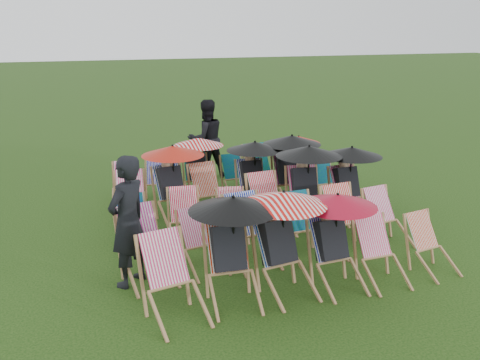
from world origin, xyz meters
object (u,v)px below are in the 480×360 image
object	(u,v)px
deckchair_29	(298,161)
person_rear	(206,139)
deckchair_5	(433,245)
deckchair_0	(174,281)
person_left	(128,221)

from	to	relation	value
deckchair_29	person_rear	world-z (taller)	person_rear
deckchair_5	person_rear	size ratio (longest dim) A/B	0.45
deckchair_0	deckchair_29	xyz separation A→B (m)	(3.89, 4.66, 0.10)
deckchair_5	deckchair_29	xyz separation A→B (m)	(-0.03, 4.61, 0.19)
deckchair_0	person_rear	xyz separation A→B (m)	(2.15, 6.12, 0.43)
deckchair_0	deckchair_5	bearing A→B (deg)	-10.47
person_rear	deckchair_5	bearing A→B (deg)	99.29
deckchair_0	person_left	bearing A→B (deg)	97.60
deckchair_29	person_rear	distance (m)	2.29
deckchair_29	person_left	world-z (taller)	person_left
deckchair_5	deckchair_29	size ratio (longest dim) A/B	0.73
deckchair_0	deckchair_5	xyz separation A→B (m)	(3.92, 0.05, -0.10)
deckchair_5	deckchair_0	bearing A→B (deg)	171.36
deckchair_29	person_rear	bearing A→B (deg)	135.96
deckchair_5	person_rear	bearing A→B (deg)	96.87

